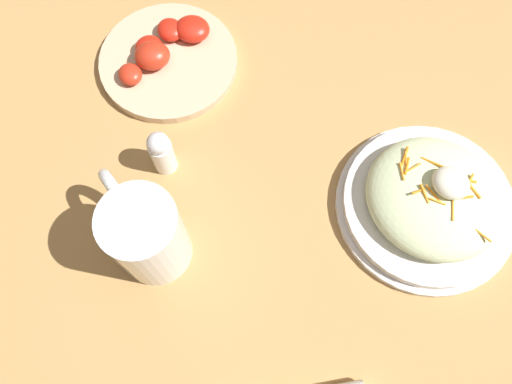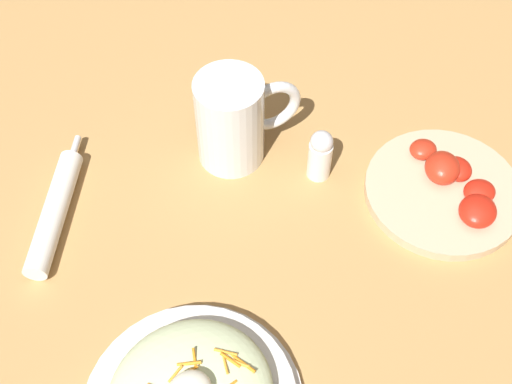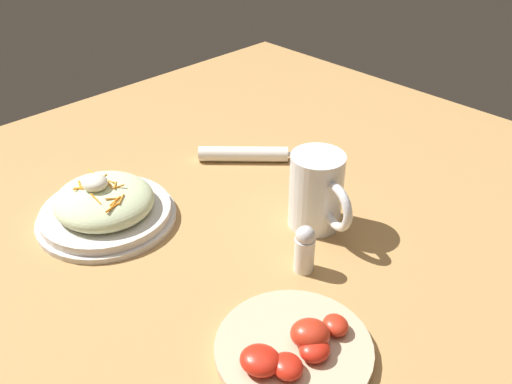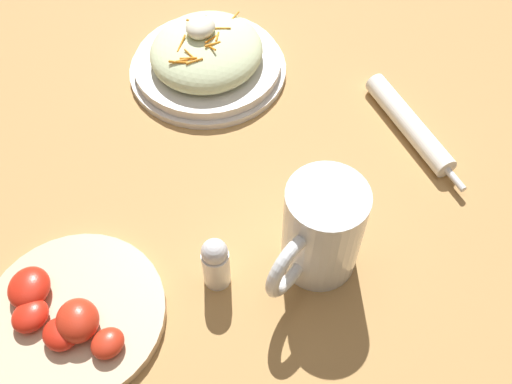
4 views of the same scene
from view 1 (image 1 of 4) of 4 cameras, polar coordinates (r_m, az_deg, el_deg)
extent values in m
plane|color=#B2844C|center=(0.68, -4.76, -2.77)|extent=(1.43, 1.43, 0.00)
cylinder|color=silver|center=(0.71, 18.52, -1.61)|extent=(0.24, 0.24, 0.01)
cylinder|color=silver|center=(0.70, 18.82, -1.26)|extent=(0.22, 0.22, 0.01)
ellipsoid|color=beige|center=(0.68, 19.41, -0.58)|extent=(0.18, 0.17, 0.06)
cylinder|color=orange|center=(0.65, 21.31, -1.68)|extent=(0.02, 0.03, 0.01)
cylinder|color=orange|center=(0.67, 19.24, 3.18)|extent=(0.03, 0.00, 0.01)
cylinder|color=orange|center=(0.65, 16.11, 2.25)|extent=(0.02, 0.02, 0.01)
cylinder|color=orange|center=(0.66, 22.48, -0.57)|extent=(0.02, 0.02, 0.00)
cylinder|color=orange|center=(0.64, 18.00, 0.16)|extent=(0.02, 0.02, 0.01)
cylinder|color=orange|center=(0.65, 17.05, 2.48)|extent=(0.01, 0.03, 0.01)
cylinder|color=orange|center=(0.66, 24.01, -4.32)|extent=(0.03, 0.01, 0.00)
cylinder|color=orange|center=(0.65, 19.42, -0.24)|extent=(0.03, 0.01, 0.01)
cylinder|color=orange|center=(0.66, 16.65, 2.83)|extent=(0.01, 0.02, 0.01)
cylinder|color=orange|center=(0.66, 16.54, 3.62)|extent=(0.01, 0.02, 0.01)
cylinder|color=orange|center=(0.64, 18.47, -0.19)|extent=(0.02, 0.02, 0.01)
cylinder|color=orange|center=(0.64, 19.78, -1.00)|extent=(0.02, 0.01, 0.00)
cylinder|color=orange|center=(0.67, 22.63, 1.20)|extent=(0.02, 0.02, 0.01)
cylinder|color=orange|center=(0.67, 22.91, 1.13)|extent=(0.00, 0.02, 0.01)
cylinder|color=orange|center=(0.67, 23.31, 0.25)|extent=(0.03, 0.01, 0.01)
cylinder|color=orange|center=(0.66, 16.38, 3.79)|extent=(0.01, 0.03, 0.00)
ellipsoid|color=white|center=(0.65, 21.09, 0.96)|extent=(0.05, 0.04, 0.03)
cylinder|color=white|center=(0.61, -12.12, -4.97)|extent=(0.09, 0.09, 0.13)
cylinder|color=gold|center=(0.63, -11.82, -5.41)|extent=(0.08, 0.08, 0.10)
cylinder|color=white|center=(0.57, -12.88, -3.90)|extent=(0.08, 0.08, 0.01)
torus|color=white|center=(0.63, -15.07, -0.59)|extent=(0.08, 0.04, 0.08)
cylinder|color=#D1B28E|center=(0.79, -9.81, 14.31)|extent=(0.21, 0.21, 0.01)
ellipsoid|color=red|center=(0.80, -9.64, 17.58)|extent=(0.05, 0.05, 0.02)
ellipsoid|color=red|center=(0.79, -7.19, 17.76)|extent=(0.07, 0.06, 0.03)
ellipsoid|color=red|center=(0.77, -11.61, 14.82)|extent=(0.07, 0.07, 0.03)
ellipsoid|color=red|center=(0.79, -12.03, 15.74)|extent=(0.05, 0.05, 0.02)
ellipsoid|color=red|center=(0.77, -13.99, 12.75)|extent=(0.05, 0.04, 0.02)
cylinder|color=white|center=(0.69, -10.44, 4.05)|extent=(0.03, 0.03, 0.06)
sphere|color=silver|center=(0.66, -10.98, 5.39)|extent=(0.03, 0.03, 0.03)
camera|label=2|loc=(0.57, 83.81, 38.80)|focal=47.56mm
camera|label=3|loc=(0.96, -23.05, 62.51)|focal=38.80mm
camera|label=4|loc=(0.55, -72.23, 32.63)|focal=40.49mm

